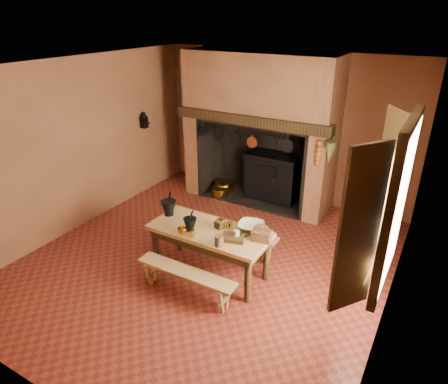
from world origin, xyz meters
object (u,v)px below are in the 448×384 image
at_px(wicker_basket, 262,235).
at_px(work_table, 210,236).
at_px(mixing_bowl, 251,226).
at_px(bench_front, 186,277).
at_px(coffee_grinder, 220,224).
at_px(iron_range, 273,176).

bearing_deg(wicker_basket, work_table, 179.73).
bearing_deg(mixing_bowl, bench_front, -119.27).
bearing_deg(bench_front, wicker_basket, 43.16).
bearing_deg(coffee_grinder, iron_range, 109.25).
bearing_deg(coffee_grinder, wicker_basket, 12.24).
distance_m(iron_range, work_table, 2.73).
relative_size(work_table, mixing_bowl, 4.66).
xyz_separation_m(work_table, wicker_basket, (0.73, 0.11, 0.19)).
bearing_deg(wicker_basket, bench_front, -145.36).
xyz_separation_m(mixing_bowl, wicker_basket, (0.24, -0.18, 0.03)).
height_order(iron_range, coffee_grinder, iron_range).
xyz_separation_m(bench_front, mixing_bowl, (0.49, 0.87, 0.47)).
bearing_deg(coffee_grinder, mixing_bowl, 37.80).
height_order(iron_range, bench_front, iron_range).
height_order(coffee_grinder, mixing_bowl, coffee_grinder).
bearing_deg(bench_front, mixing_bowl, 60.73).
bearing_deg(mixing_bowl, coffee_grinder, -153.96).
distance_m(work_table, coffee_grinder, 0.23).
bearing_deg(mixing_bowl, iron_range, 106.75).
xyz_separation_m(bench_front, wicker_basket, (0.73, 0.69, 0.50)).
distance_m(coffee_grinder, wicker_basket, 0.63).
relative_size(coffee_grinder, mixing_bowl, 0.47).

